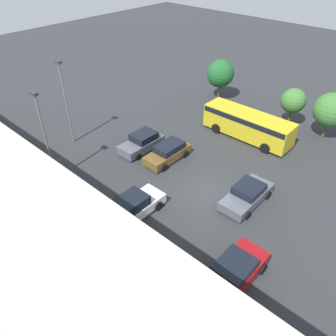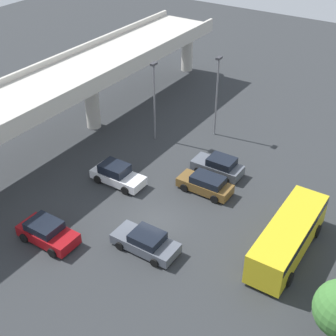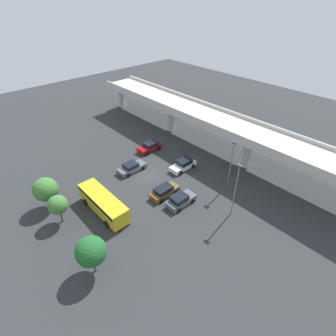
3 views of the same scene
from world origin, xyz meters
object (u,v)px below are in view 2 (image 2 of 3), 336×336
at_px(parked_car_0, 47,232).
at_px(parked_car_2, 117,175).
at_px(lamp_post_mid_lot, 154,96).
at_px(lamp_post_near_aisle, 217,91).
at_px(parked_car_4, 218,166).
at_px(parked_car_1, 146,242).
at_px(parked_car_3, 206,184).
at_px(shuttle_bus, 289,235).

distance_m(parked_car_0, parked_car_2, 8.24).
bearing_deg(lamp_post_mid_lot, parked_car_0, -173.31).
distance_m(parked_car_0, lamp_post_near_aisle, 20.35).
bearing_deg(lamp_post_mid_lot, parked_car_4, -104.13).
xyz_separation_m(parked_car_1, lamp_post_mid_lot, (12.93, 8.13, 3.79)).
relative_size(parked_car_0, parked_car_1, 0.93).
height_order(parked_car_2, parked_car_3, parked_car_2).
relative_size(parked_car_3, parked_car_4, 1.03).
height_order(parked_car_2, shuttle_bus, shuttle_bus).
xyz_separation_m(parked_car_0, shuttle_bus, (8.05, -14.40, 0.77)).
height_order(parked_car_4, lamp_post_mid_lot, lamp_post_mid_lot).
bearing_deg(parked_car_1, parked_car_4, -88.74).
bearing_deg(parked_car_0, lamp_post_mid_lot, 96.69).
xyz_separation_m(parked_car_2, lamp_post_mid_lot, (7.75, 1.55, 3.69)).
distance_m(parked_car_0, shuttle_bus, 16.52).
relative_size(parked_car_2, parked_car_3, 1.03).
distance_m(parked_car_3, lamp_post_mid_lot, 10.30).
relative_size(parked_car_0, parked_car_3, 0.98).
relative_size(parked_car_4, lamp_post_mid_lot, 0.57).
relative_size(parked_car_1, parked_car_3, 1.06).
bearing_deg(parked_car_4, lamp_post_mid_lot, -14.13).
bearing_deg(parked_car_0, parked_car_1, 25.94).
bearing_deg(lamp_post_near_aisle, parked_car_4, -148.94).
distance_m(parked_car_4, lamp_post_mid_lot, 8.95).
bearing_deg(parked_car_3, lamp_post_mid_lot, -30.49).
bearing_deg(parked_car_1, parked_car_3, -90.96).
bearing_deg(parked_car_4, parked_car_1, 91.26).
xyz_separation_m(parked_car_0, lamp_post_mid_lot, (15.98, 1.87, 3.72)).
relative_size(parked_car_3, shuttle_bus, 0.51).
bearing_deg(parked_car_3, lamp_post_near_aisle, -65.94).
relative_size(parked_car_1, parked_car_4, 1.09).
relative_size(parked_car_2, parked_car_4, 1.07).
distance_m(parked_car_3, parked_car_4, 2.91).
height_order(parked_car_2, lamp_post_mid_lot, lamp_post_mid_lot).
distance_m(parked_car_0, parked_car_1, 6.96).
distance_m(parked_car_0, parked_car_3, 12.82).
bearing_deg(parked_car_2, shuttle_bus, -0.68).
distance_m(parked_car_3, lamp_post_near_aisle, 10.29).
bearing_deg(lamp_post_mid_lot, shuttle_bus, -115.96).
bearing_deg(parked_car_3, parked_car_0, 60.07).
xyz_separation_m(shuttle_bus, lamp_post_mid_lot, (7.92, 16.27, 2.95)).
bearing_deg(parked_car_4, lamp_post_near_aisle, -58.94).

